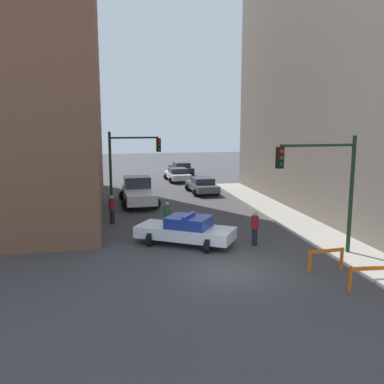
{
  "coord_description": "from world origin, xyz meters",
  "views": [
    {
      "loc": [
        -4.6,
        -15.69,
        6.03
      ],
      "look_at": [
        -0.15,
        6.61,
        2.12
      ],
      "focal_mm": 40.0,
      "sensor_mm": 36.0,
      "label": 1
    }
  ],
  "objects_px": {
    "traffic_light_near": "(328,177)",
    "barrier_mid": "(370,274)",
    "white_truck": "(138,192)",
    "pedestrian_crossing": "(167,216)",
    "police_car": "(186,230)",
    "parked_car_mid": "(178,174)",
    "parked_car_near": "(202,185)",
    "barrier_back": "(326,256)",
    "traffic_light_far": "(127,159)",
    "parked_car_far": "(181,168)",
    "pedestrian_corner": "(112,209)",
    "pedestrian_sidewalk": "(255,228)"
  },
  "relations": [
    {
      "from": "pedestrian_crossing",
      "to": "barrier_back",
      "type": "height_order",
      "value": "pedestrian_crossing"
    },
    {
      "from": "parked_car_near",
      "to": "barrier_back",
      "type": "bearing_deg",
      "value": -89.78
    },
    {
      "from": "parked_car_mid",
      "to": "barrier_mid",
      "type": "bearing_deg",
      "value": -88.26
    },
    {
      "from": "police_car",
      "to": "parked_car_mid",
      "type": "distance_m",
      "value": 21.3
    },
    {
      "from": "parked_car_near",
      "to": "parked_car_mid",
      "type": "height_order",
      "value": "same"
    },
    {
      "from": "parked_car_far",
      "to": "pedestrian_crossing",
      "type": "xyz_separation_m",
      "value": [
        -4.89,
        -23.82,
        0.19
      ]
    },
    {
      "from": "pedestrian_corner",
      "to": "pedestrian_sidewalk",
      "type": "height_order",
      "value": "same"
    },
    {
      "from": "white_truck",
      "to": "pedestrian_sidewalk",
      "type": "height_order",
      "value": "white_truck"
    },
    {
      "from": "parked_car_mid",
      "to": "pedestrian_corner",
      "type": "height_order",
      "value": "pedestrian_corner"
    },
    {
      "from": "parked_car_mid",
      "to": "pedestrian_sidewalk",
      "type": "height_order",
      "value": "pedestrian_sidewalk"
    },
    {
      "from": "police_car",
      "to": "barrier_mid",
      "type": "distance_m",
      "value": 8.67
    },
    {
      "from": "parked_car_far",
      "to": "traffic_light_far",
      "type": "bearing_deg",
      "value": -115.54
    },
    {
      "from": "parked_car_mid",
      "to": "parked_car_far",
      "type": "relative_size",
      "value": 0.99
    },
    {
      "from": "traffic_light_far",
      "to": "pedestrian_sidewalk",
      "type": "relative_size",
      "value": 3.13
    },
    {
      "from": "parked_car_mid",
      "to": "pedestrian_sidewalk",
      "type": "bearing_deg",
      "value": -92.49
    },
    {
      "from": "parked_car_mid",
      "to": "parked_car_near",
      "type": "bearing_deg",
      "value": -86.0
    },
    {
      "from": "white_truck",
      "to": "police_car",
      "type": "bearing_deg",
      "value": -82.85
    },
    {
      "from": "traffic_light_near",
      "to": "barrier_mid",
      "type": "height_order",
      "value": "traffic_light_near"
    },
    {
      "from": "traffic_light_near",
      "to": "parked_car_mid",
      "type": "relative_size",
      "value": 1.19
    },
    {
      "from": "traffic_light_near",
      "to": "parked_car_mid",
      "type": "height_order",
      "value": "traffic_light_near"
    },
    {
      "from": "pedestrian_corner",
      "to": "barrier_back",
      "type": "relative_size",
      "value": 1.04
    },
    {
      "from": "traffic_light_near",
      "to": "white_truck",
      "type": "height_order",
      "value": "traffic_light_near"
    },
    {
      "from": "barrier_mid",
      "to": "white_truck",
      "type": "bearing_deg",
      "value": 111.73
    },
    {
      "from": "police_car",
      "to": "parked_car_mid",
      "type": "height_order",
      "value": "police_car"
    },
    {
      "from": "traffic_light_far",
      "to": "parked_car_near",
      "type": "xyz_separation_m",
      "value": [
        6.26,
        5.2,
        -2.72
      ]
    },
    {
      "from": "traffic_light_near",
      "to": "pedestrian_crossing",
      "type": "height_order",
      "value": "traffic_light_near"
    },
    {
      "from": "traffic_light_near",
      "to": "police_car",
      "type": "height_order",
      "value": "traffic_light_near"
    },
    {
      "from": "parked_car_mid",
      "to": "barrier_back",
      "type": "bearing_deg",
      "value": -88.98
    },
    {
      "from": "white_truck",
      "to": "parked_car_mid",
      "type": "bearing_deg",
      "value": 65.52
    },
    {
      "from": "pedestrian_crossing",
      "to": "barrier_mid",
      "type": "xyz_separation_m",
      "value": [
        5.91,
        -9.33,
        -0.24
      ]
    },
    {
      "from": "pedestrian_crossing",
      "to": "barrier_mid",
      "type": "height_order",
      "value": "pedestrian_crossing"
    },
    {
      "from": "parked_car_far",
      "to": "barrier_back",
      "type": "xyz_separation_m",
      "value": [
        0.52,
        -30.98,
        -0.06
      ]
    },
    {
      "from": "parked_car_mid",
      "to": "barrier_back",
      "type": "distance_m",
      "value": 25.82
    },
    {
      "from": "parked_car_near",
      "to": "parked_car_mid",
      "type": "distance_m",
      "value": 7.18
    },
    {
      "from": "parked_car_near",
      "to": "pedestrian_corner",
      "type": "relative_size",
      "value": 2.64
    },
    {
      "from": "traffic_light_near",
      "to": "parked_car_far",
      "type": "relative_size",
      "value": 1.17
    },
    {
      "from": "parked_car_mid",
      "to": "pedestrian_sidewalk",
      "type": "distance_m",
      "value": 21.83
    },
    {
      "from": "white_truck",
      "to": "barrier_mid",
      "type": "distance_m",
      "value": 18.54
    },
    {
      "from": "police_car",
      "to": "pedestrian_corner",
      "type": "xyz_separation_m",
      "value": [
        -3.44,
        5.0,
        0.14
      ]
    },
    {
      "from": "pedestrian_crossing",
      "to": "traffic_light_far",
      "type": "bearing_deg",
      "value": -138.11
    },
    {
      "from": "police_car",
      "to": "white_truck",
      "type": "xyz_separation_m",
      "value": [
        -1.53,
        10.39,
        0.18
      ]
    },
    {
      "from": "parked_car_far",
      "to": "barrier_back",
      "type": "bearing_deg",
      "value": -93.82
    },
    {
      "from": "pedestrian_crossing",
      "to": "barrier_mid",
      "type": "bearing_deg",
      "value": 58.54
    },
    {
      "from": "white_truck",
      "to": "pedestrian_crossing",
      "type": "xyz_separation_m",
      "value": [
        0.96,
        -7.9,
        -0.04
      ]
    },
    {
      "from": "traffic_light_near",
      "to": "parked_car_mid",
      "type": "xyz_separation_m",
      "value": [
        -2.63,
        24.0,
        -2.86
      ]
    },
    {
      "from": "police_car",
      "to": "traffic_light_far",
      "type": "bearing_deg",
      "value": 47.1
    },
    {
      "from": "parked_car_near",
      "to": "pedestrian_sidewalk",
      "type": "distance_m",
      "value": 14.72
    },
    {
      "from": "white_truck",
      "to": "parked_car_near",
      "type": "bearing_deg",
      "value": 31.91
    },
    {
      "from": "police_car",
      "to": "pedestrian_sidewalk",
      "type": "xyz_separation_m",
      "value": [
        3.22,
        -0.75,
        0.14
      ]
    },
    {
      "from": "parked_car_near",
      "to": "pedestrian_sidewalk",
      "type": "xyz_separation_m",
      "value": [
        -0.7,
        -14.7,
        0.19
      ]
    }
  ]
}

